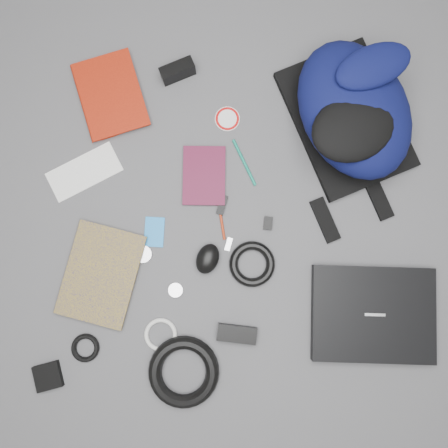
{
  "coord_description": "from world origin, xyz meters",
  "views": [
    {
      "loc": [
        -0.01,
        -0.1,
        1.34
      ],
      "look_at": [
        0.0,
        0.0,
        0.02
      ],
      "focal_mm": 35.0,
      "sensor_mm": 36.0,
      "label": 1
    }
  ],
  "objects_px": {
    "compact_camera": "(178,71)",
    "pouch": "(48,376)",
    "backpack": "(354,110)",
    "comic_book": "(67,266)",
    "power_brick": "(237,334)",
    "laptop": "(373,314)",
    "textbook_red": "(81,104)",
    "dvd_case": "(204,176)",
    "mouse": "(208,259)"
  },
  "relations": [
    {
      "from": "compact_camera",
      "to": "pouch",
      "type": "height_order",
      "value": "compact_camera"
    },
    {
      "from": "pouch",
      "to": "backpack",
      "type": "bearing_deg",
      "value": 38.0
    },
    {
      "from": "comic_book",
      "to": "power_brick",
      "type": "distance_m",
      "value": 0.55
    },
    {
      "from": "laptop",
      "to": "textbook_red",
      "type": "bearing_deg",
      "value": 145.81
    },
    {
      "from": "backpack",
      "to": "power_brick",
      "type": "relative_size",
      "value": 4.08
    },
    {
      "from": "backpack",
      "to": "pouch",
      "type": "distance_m",
      "value": 1.2
    },
    {
      "from": "dvd_case",
      "to": "laptop",
      "type": "bearing_deg",
      "value": -39.01
    },
    {
      "from": "compact_camera",
      "to": "mouse",
      "type": "relative_size",
      "value": 1.14
    },
    {
      "from": "textbook_red",
      "to": "power_brick",
      "type": "height_order",
      "value": "same"
    },
    {
      "from": "compact_camera",
      "to": "power_brick",
      "type": "height_order",
      "value": "compact_camera"
    },
    {
      "from": "laptop",
      "to": "comic_book",
      "type": "distance_m",
      "value": 0.94
    },
    {
      "from": "comic_book",
      "to": "pouch",
      "type": "xyz_separation_m",
      "value": [
        -0.07,
        -0.33,
        -0.0
      ]
    },
    {
      "from": "comic_book",
      "to": "pouch",
      "type": "distance_m",
      "value": 0.33
    },
    {
      "from": "textbook_red",
      "to": "pouch",
      "type": "xyz_separation_m",
      "value": [
        -0.12,
        -0.83,
        -0.0
      ]
    },
    {
      "from": "textbook_red",
      "to": "compact_camera",
      "type": "xyz_separation_m",
      "value": [
        0.31,
        0.09,
        0.02
      ]
    },
    {
      "from": "textbook_red",
      "to": "dvd_case",
      "type": "bearing_deg",
      "value": -47.44
    },
    {
      "from": "dvd_case",
      "to": "comic_book",
      "type": "bearing_deg",
      "value": -145.55
    },
    {
      "from": "dvd_case",
      "to": "compact_camera",
      "type": "bearing_deg",
      "value": 104.96
    },
    {
      "from": "backpack",
      "to": "dvd_case",
      "type": "relative_size",
      "value": 2.6
    },
    {
      "from": "mouse",
      "to": "pouch",
      "type": "xyz_separation_m",
      "value": [
        -0.49,
        -0.33,
        -0.01
      ]
    },
    {
      "from": "dvd_case",
      "to": "mouse",
      "type": "xyz_separation_m",
      "value": [
        -0.0,
        -0.26,
        0.02
      ]
    },
    {
      "from": "compact_camera",
      "to": "power_brick",
      "type": "bearing_deg",
      "value": -100.03
    },
    {
      "from": "backpack",
      "to": "textbook_red",
      "type": "relative_size",
      "value": 1.86
    },
    {
      "from": "compact_camera",
      "to": "mouse",
      "type": "bearing_deg",
      "value": -103.56
    },
    {
      "from": "laptop",
      "to": "pouch",
      "type": "xyz_separation_m",
      "value": [
        -0.98,
        -0.14,
        -0.01
      ]
    },
    {
      "from": "textbook_red",
      "to": "compact_camera",
      "type": "distance_m",
      "value": 0.32
    },
    {
      "from": "laptop",
      "to": "pouch",
      "type": "bearing_deg",
      "value": -167.53
    },
    {
      "from": "power_brick",
      "to": "dvd_case",
      "type": "bearing_deg",
      "value": 108.51
    },
    {
      "from": "textbook_red",
      "to": "pouch",
      "type": "distance_m",
      "value": 0.84
    },
    {
      "from": "backpack",
      "to": "compact_camera",
      "type": "relative_size",
      "value": 4.47
    },
    {
      "from": "pouch",
      "to": "compact_camera",
      "type": "bearing_deg",
      "value": 64.9
    },
    {
      "from": "laptop",
      "to": "dvd_case",
      "type": "distance_m",
      "value": 0.66
    },
    {
      "from": "textbook_red",
      "to": "mouse",
      "type": "distance_m",
      "value": 0.62
    },
    {
      "from": "textbook_red",
      "to": "pouch",
      "type": "relative_size",
      "value": 3.32
    },
    {
      "from": "power_brick",
      "to": "compact_camera",
      "type": "bearing_deg",
      "value": 109.53
    },
    {
      "from": "mouse",
      "to": "power_brick",
      "type": "bearing_deg",
      "value": -47.69
    },
    {
      "from": "dvd_case",
      "to": "pouch",
      "type": "distance_m",
      "value": 0.76
    },
    {
      "from": "pouch",
      "to": "textbook_red",
      "type": "bearing_deg",
      "value": 81.73
    },
    {
      "from": "mouse",
      "to": "textbook_red",
      "type": "bearing_deg",
      "value": 150.39
    },
    {
      "from": "dvd_case",
      "to": "backpack",
      "type": "bearing_deg",
      "value": 22.45
    },
    {
      "from": "compact_camera",
      "to": "pouch",
      "type": "xyz_separation_m",
      "value": [
        -0.43,
        -0.91,
        -0.02
      ]
    },
    {
      "from": "pouch",
      "to": "laptop",
      "type": "bearing_deg",
      "value": 7.92
    },
    {
      "from": "textbook_red",
      "to": "pouch",
      "type": "height_order",
      "value": "textbook_red"
    },
    {
      "from": "backpack",
      "to": "laptop",
      "type": "bearing_deg",
      "value": -106.27
    },
    {
      "from": "textbook_red",
      "to": "compact_camera",
      "type": "height_order",
      "value": "compact_camera"
    },
    {
      "from": "textbook_red",
      "to": "dvd_case",
      "type": "height_order",
      "value": "textbook_red"
    },
    {
      "from": "backpack",
      "to": "mouse",
      "type": "relative_size",
      "value": 5.09
    },
    {
      "from": "power_brick",
      "to": "mouse",
      "type": "bearing_deg",
      "value": 118.18
    },
    {
      "from": "textbook_red",
      "to": "power_brick",
      "type": "relative_size",
      "value": 2.19
    },
    {
      "from": "pouch",
      "to": "comic_book",
      "type": "bearing_deg",
      "value": 78.65
    }
  ]
}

